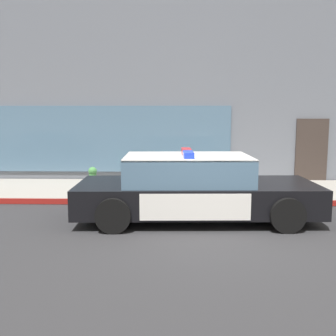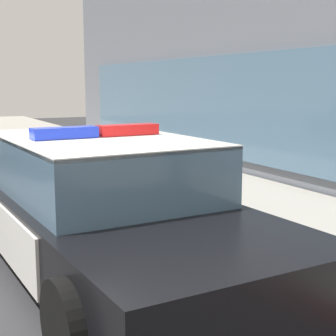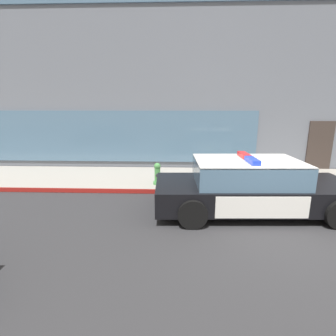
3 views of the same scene
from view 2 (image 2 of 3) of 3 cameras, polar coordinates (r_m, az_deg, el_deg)
ground at (r=5.00m, az=-15.22°, el=-13.54°), size 48.00×48.00×0.00m
sidewalk at (r=6.65m, az=16.79°, el=-7.09°), size 48.00×2.91×0.15m
curb_red_paint at (r=5.76m, az=6.11°, el=-9.33°), size 28.80×0.04×0.14m
police_cruiser at (r=5.27m, az=-7.19°, el=-4.26°), size 5.08×2.28×1.49m
fire_hydrant at (r=8.32m, az=-1.69°, el=-0.38°), size 0.34×0.39×0.73m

